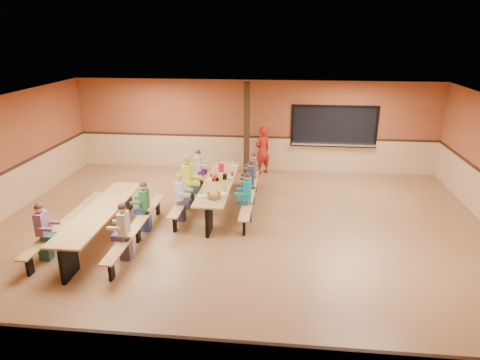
# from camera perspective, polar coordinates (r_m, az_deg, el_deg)

# --- Properties ---
(ground) EXTENTS (12.00, 12.00, 0.00)m
(ground) POSITION_cam_1_polar(r_m,az_deg,el_deg) (10.08, -0.29, -7.25)
(ground) COLOR brown
(ground) RESTS_ON ground
(room_envelope) EXTENTS (12.04, 10.04, 3.02)m
(room_envelope) POSITION_cam_1_polar(r_m,az_deg,el_deg) (9.79, -0.30, -3.64)
(room_envelope) COLOR #994E2C
(room_envelope) RESTS_ON ground
(kitchen_pass_through) EXTENTS (2.78, 0.28, 1.38)m
(kitchen_pass_through) POSITION_cam_1_polar(r_m,az_deg,el_deg) (14.32, 12.41, 6.76)
(kitchen_pass_through) COLOR black
(kitchen_pass_through) RESTS_ON ground
(structural_post) EXTENTS (0.18, 0.18, 3.00)m
(structural_post) POSITION_cam_1_polar(r_m,az_deg,el_deg) (13.74, 0.90, 6.73)
(structural_post) COLOR black
(structural_post) RESTS_ON ground
(cafeteria_table_main) EXTENTS (1.91, 3.70, 0.74)m
(cafeteria_table_main) POSITION_cam_1_polar(r_m,az_deg,el_deg) (11.38, -2.81, -1.17)
(cafeteria_table_main) COLOR tan
(cafeteria_table_main) RESTS_ON ground
(cafeteria_table_second) EXTENTS (1.91, 3.70, 0.74)m
(cafeteria_table_second) POSITION_cam_1_polar(r_m,az_deg,el_deg) (10.10, -18.02, -4.93)
(cafeteria_table_second) COLOR tan
(cafeteria_table_second) RESTS_ON ground
(seated_child_white_left) EXTENTS (0.37, 0.31, 1.22)m
(seated_child_white_left) POSITION_cam_1_polar(r_m,az_deg,el_deg) (10.65, -7.98, -2.33)
(seated_child_white_left) COLOR silver
(seated_child_white_left) RESTS_ON ground
(seated_adult_yellow) EXTENTS (0.48, 0.39, 1.44)m
(seated_adult_yellow) POSITION_cam_1_polar(r_m,az_deg,el_deg) (11.36, -7.03, -0.28)
(seated_adult_yellow) COLOR #D3EE29
(seated_adult_yellow) RESTS_ON ground
(seated_child_grey_left) EXTENTS (0.35, 0.28, 1.16)m
(seated_child_grey_left) POSITION_cam_1_polar(r_m,az_deg,el_deg) (12.80, -5.52, 1.41)
(seated_child_grey_left) COLOR silver
(seated_child_grey_left) RESTS_ON ground
(seated_child_teal_right) EXTENTS (0.39, 0.32, 1.25)m
(seated_child_teal_right) POSITION_cam_1_polar(r_m,az_deg,el_deg) (10.53, 0.99, -2.30)
(seated_child_teal_right) COLOR #0F8895
(seated_child_teal_right) RESTS_ON ground
(seated_child_navy_right) EXTENTS (0.37, 0.30, 1.20)m
(seated_child_navy_right) POSITION_cam_1_polar(r_m,az_deg,el_deg) (11.59, 1.48, -0.36)
(seated_child_navy_right) COLOR #1F2E4C
(seated_child_navy_right) RESTS_ON ground
(seated_child_char_right) EXTENTS (0.34, 0.28, 1.15)m
(seated_child_char_right) POSITION_cam_1_polar(r_m,az_deg,el_deg) (12.47, 1.82, 0.96)
(seated_child_char_right) COLOR #51575C
(seated_child_char_right) RESTS_ON ground
(seated_child_purple_sec) EXTENTS (0.38, 0.31, 1.24)m
(seated_child_purple_sec) POSITION_cam_1_polar(r_m,az_deg,el_deg) (9.68, -24.77, -6.31)
(seated_child_purple_sec) COLOR #7C4F70
(seated_child_purple_sec) RESTS_ON ground
(seated_child_green_sec) EXTENTS (0.37, 0.30, 1.21)m
(seated_child_green_sec) POSITION_cam_1_polar(r_m,az_deg,el_deg) (10.26, -12.58, -3.53)
(seated_child_green_sec) COLOR #296533
(seated_child_green_sec) RESTS_ON ground
(seated_child_tan_sec) EXTENTS (0.38, 0.31, 1.23)m
(seated_child_tan_sec) POSITION_cam_1_polar(r_m,az_deg,el_deg) (9.12, -15.17, -6.69)
(seated_child_tan_sec) COLOR beige
(seated_child_tan_sec) RESTS_ON ground
(standing_woman) EXTENTS (0.68, 0.67, 1.58)m
(standing_woman) POSITION_cam_1_polar(r_m,az_deg,el_deg) (14.02, 3.02, 3.97)
(standing_woman) COLOR #A51E12
(standing_woman) RESTS_ON ground
(punch_pitcher) EXTENTS (0.16, 0.16, 0.22)m
(punch_pitcher) POSITION_cam_1_polar(r_m,az_deg,el_deg) (12.04, -2.54, 1.65)
(punch_pitcher) COLOR red
(punch_pitcher) RESTS_ON cafeteria_table_main
(chip_bowl) EXTENTS (0.32, 0.32, 0.15)m
(chip_bowl) POSITION_cam_1_polar(r_m,az_deg,el_deg) (10.14, -3.49, -2.06)
(chip_bowl) COLOR orange
(chip_bowl) RESTS_ON cafeteria_table_main
(napkin_dispenser) EXTENTS (0.10, 0.14, 0.13)m
(napkin_dispenser) POSITION_cam_1_polar(r_m,az_deg,el_deg) (11.44, -2.03, 0.45)
(napkin_dispenser) COLOR black
(napkin_dispenser) RESTS_ON cafeteria_table_main
(condiment_mustard) EXTENTS (0.06, 0.06, 0.17)m
(condiment_mustard) POSITION_cam_1_polar(r_m,az_deg,el_deg) (11.38, -3.01, 0.44)
(condiment_mustard) COLOR yellow
(condiment_mustard) RESTS_ON cafeteria_table_main
(condiment_ketchup) EXTENTS (0.06, 0.06, 0.17)m
(condiment_ketchup) POSITION_cam_1_polar(r_m,az_deg,el_deg) (11.27, -3.40, 0.23)
(condiment_ketchup) COLOR #B2140F
(condiment_ketchup) RESTS_ON cafeteria_table_main
(table_paddle) EXTENTS (0.16, 0.16, 0.56)m
(table_paddle) POSITION_cam_1_polar(r_m,az_deg,el_deg) (11.32, -3.29, 0.61)
(table_paddle) COLOR black
(table_paddle) RESTS_ON cafeteria_table_main
(place_settings) EXTENTS (0.65, 3.30, 0.11)m
(place_settings) POSITION_cam_1_polar(r_m,az_deg,el_deg) (11.28, -2.84, 0.11)
(place_settings) COLOR beige
(place_settings) RESTS_ON cafeteria_table_main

